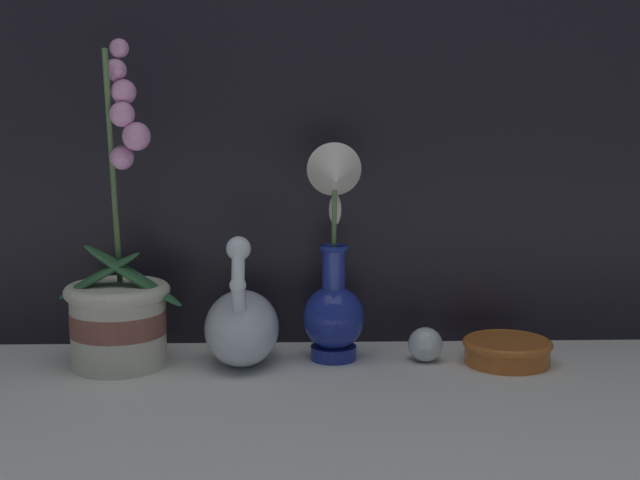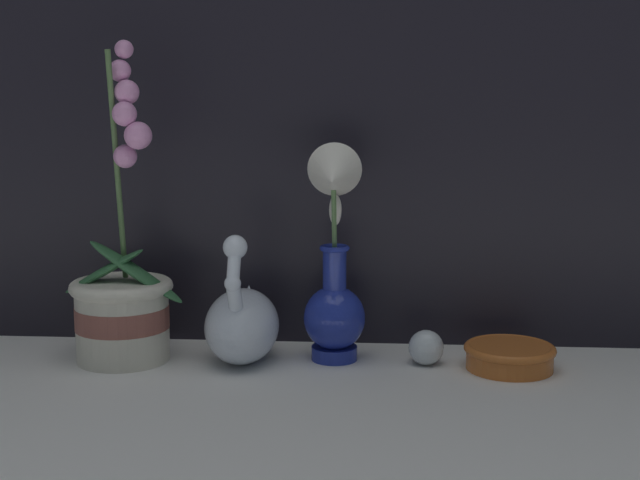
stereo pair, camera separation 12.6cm
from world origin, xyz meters
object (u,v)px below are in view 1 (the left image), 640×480
orchid_potted_plant (119,305)px  glass_sphere (425,344)px  swan_figurine (242,324)px  amber_dish (507,349)px  blue_vase (334,273)px

orchid_potted_plant → glass_sphere: orchid_potted_plant is taller
swan_figurine → glass_sphere: bearing=0.7°
orchid_potted_plant → amber_dish: size_ratio=3.56×
orchid_potted_plant → glass_sphere: (0.44, 0.01, -0.06)m
swan_figurine → blue_vase: size_ratio=0.61×
orchid_potted_plant → blue_vase: 0.31m
orchid_potted_plant → swan_figurine: orchid_potted_plant is taller
amber_dish → swan_figurine: bearing=178.5°
swan_figurine → glass_sphere: (0.27, 0.00, -0.03)m
swan_figurine → orchid_potted_plant: bearing=-177.8°
swan_figurine → blue_vase: bearing=2.7°
swan_figurine → amber_dish: bearing=-1.5°
blue_vase → glass_sphere: size_ratio=6.28×
blue_vase → amber_dish: bearing=-3.7°
orchid_potted_plant → amber_dish: orchid_potted_plant is taller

